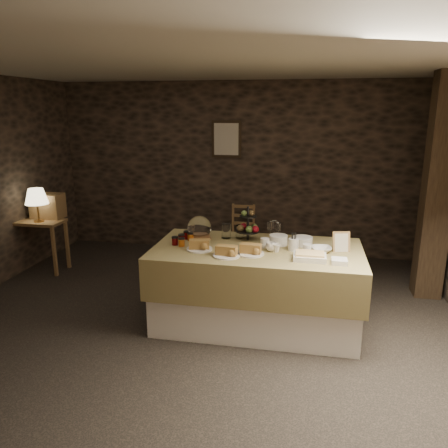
% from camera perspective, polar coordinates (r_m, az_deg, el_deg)
% --- Properties ---
extents(ground_plane, '(5.50, 5.00, 0.01)m').
position_cam_1_polar(ground_plane, '(4.75, -3.58, -12.61)').
color(ground_plane, black).
rests_on(ground_plane, ground).
extents(room_shell, '(5.52, 5.02, 2.60)m').
position_cam_1_polar(room_shell, '(4.27, -3.91, 6.35)').
color(room_shell, black).
rests_on(room_shell, ground).
extents(buffet_table, '(2.09, 1.11, 0.83)m').
position_cam_1_polar(buffet_table, '(4.54, 4.27, -7.39)').
color(buffet_table, white).
rests_on(buffet_table, ground_plane).
extents(console_table, '(0.67, 0.38, 0.72)m').
position_cam_1_polar(console_table, '(6.49, -23.02, -0.69)').
color(console_table, brown).
rests_on(console_table, ground_plane).
extents(table_lamp, '(0.30, 0.30, 0.45)m').
position_cam_1_polar(table_lamp, '(6.32, -23.31, 3.29)').
color(table_lamp, '#A77434').
rests_on(table_lamp, console_table).
extents(wine_rack, '(0.42, 0.26, 0.34)m').
position_cam_1_polar(wine_rack, '(6.54, -22.05, 2.22)').
color(wine_rack, brown).
rests_on(wine_rack, console_table).
extents(chair, '(0.37, 0.36, 0.62)m').
position_cam_1_polar(chair, '(6.61, 2.40, -1.34)').
color(chair, brown).
rests_on(chair, ground_plane).
extents(timber_column, '(0.30, 0.30, 2.60)m').
position_cam_1_polar(timber_column, '(5.58, 26.13, 4.13)').
color(timber_column, black).
rests_on(timber_column, ground_plane).
extents(framed_picture, '(0.45, 0.04, 0.55)m').
position_cam_1_polar(framed_picture, '(6.68, 0.32, 11.03)').
color(framed_picture, black).
rests_on(framed_picture, room_shell).
extents(plate_stack_a, '(0.19, 0.19, 0.10)m').
position_cam_1_polar(plate_stack_a, '(4.54, 7.12, -2.07)').
color(plate_stack_a, white).
rests_on(plate_stack_a, buffet_table).
extents(plate_stack_b, '(0.20, 0.20, 0.08)m').
position_cam_1_polar(plate_stack_b, '(4.57, 10.24, -2.19)').
color(plate_stack_b, white).
rests_on(plate_stack_b, buffet_table).
extents(cutlery_holder, '(0.10, 0.10, 0.12)m').
position_cam_1_polar(cutlery_holder, '(4.37, 9.06, -2.66)').
color(cutlery_holder, white).
rests_on(cutlery_holder, buffet_table).
extents(cup_a, '(0.14, 0.14, 0.09)m').
position_cam_1_polar(cup_a, '(4.32, 6.24, -2.97)').
color(cup_a, white).
rests_on(cup_a, buffet_table).
extents(cup_b, '(0.11, 0.11, 0.08)m').
position_cam_1_polar(cup_b, '(4.31, 6.79, -3.11)').
color(cup_b, white).
rests_on(cup_b, buffet_table).
extents(mug_c, '(0.09, 0.09, 0.09)m').
position_cam_1_polar(mug_c, '(4.43, 5.35, -2.45)').
color(mug_c, white).
rests_on(mug_c, buffet_table).
extents(mug_d, '(0.08, 0.08, 0.09)m').
position_cam_1_polar(mug_d, '(4.32, 10.80, -3.17)').
color(mug_d, white).
rests_on(mug_d, buffet_table).
extents(bowl, '(0.22, 0.22, 0.05)m').
position_cam_1_polar(bowl, '(4.39, 12.61, -3.24)').
color(bowl, white).
rests_on(bowl, buffet_table).
extents(cake_dome, '(0.26, 0.26, 0.26)m').
position_cam_1_polar(cake_dome, '(4.71, -3.23, -0.68)').
color(cake_dome, brown).
rests_on(cake_dome, buffet_table).
extents(fruit_stand, '(0.26, 0.26, 0.36)m').
position_cam_1_polar(fruit_stand, '(4.65, 3.19, -0.41)').
color(fruit_stand, black).
rests_on(fruit_stand, buffet_table).
extents(bread_platter_left, '(0.26, 0.26, 0.11)m').
position_cam_1_polar(bread_platter_left, '(4.35, -3.24, -2.88)').
color(bread_platter_left, white).
rests_on(bread_platter_left, buffet_table).
extents(bread_platter_center, '(0.26, 0.26, 0.11)m').
position_cam_1_polar(bread_platter_center, '(4.15, 0.31, -3.71)').
color(bread_platter_center, white).
rests_on(bread_platter_center, buffet_table).
extents(bread_platter_right, '(0.26, 0.26, 0.11)m').
position_cam_1_polar(bread_platter_right, '(4.21, 3.49, -3.46)').
color(bread_platter_right, white).
rests_on(bread_platter_right, buffet_table).
extents(jam_jars, '(0.18, 0.32, 0.07)m').
position_cam_1_polar(jam_jars, '(4.59, -5.36, -1.98)').
color(jam_jars, '#570609').
rests_on(jam_jars, buffet_table).
extents(tart_dish, '(0.30, 0.22, 0.07)m').
position_cam_1_polar(tart_dish, '(4.14, 11.14, -4.15)').
color(tart_dish, white).
rests_on(tart_dish, buffet_table).
extents(square_dish, '(0.14, 0.14, 0.04)m').
position_cam_1_polar(square_dish, '(4.10, 14.83, -4.73)').
color(square_dish, white).
rests_on(square_dish, buffet_table).
extents(menu_frame, '(0.18, 0.10, 0.22)m').
position_cam_1_polar(menu_frame, '(4.43, 15.08, -2.36)').
color(menu_frame, brown).
rests_on(menu_frame, buffet_table).
extents(storage_jar_a, '(0.10, 0.10, 0.16)m').
position_cam_1_polar(storage_jar_a, '(4.73, 0.31, -0.89)').
color(storage_jar_a, white).
rests_on(storage_jar_a, buffet_table).
extents(storage_jar_b, '(0.09, 0.09, 0.14)m').
position_cam_1_polar(storage_jar_b, '(4.74, 2.11, -0.98)').
color(storage_jar_b, white).
rests_on(storage_jar_b, buffet_table).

